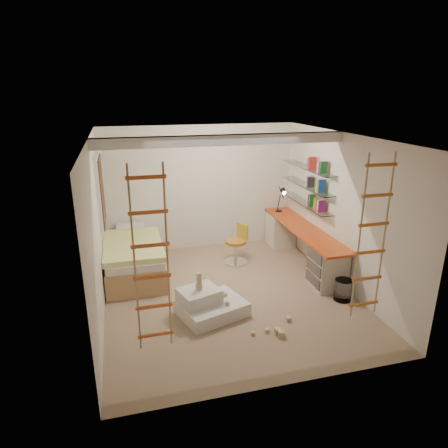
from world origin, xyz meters
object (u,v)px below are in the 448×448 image
object	(u,v)px
swivel_chair	(236,249)
desk	(302,244)
bed	(134,257)
play_platform	(208,305)

from	to	relation	value
swivel_chair	desk	bearing A→B (deg)	-15.21
bed	swivel_chair	size ratio (longest dim) A/B	2.53
desk	play_platform	world-z (taller)	desk
desk	bed	bearing A→B (deg)	173.51
bed	play_platform	distance (m)	2.03
desk	bed	size ratio (longest dim) A/B	1.40
swivel_chair	play_platform	distance (m)	1.96
bed	swivel_chair	world-z (taller)	swivel_chair
desk	swivel_chair	world-z (taller)	swivel_chair
desk	play_platform	xyz separation A→B (m)	(-2.18, -1.38, -0.24)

